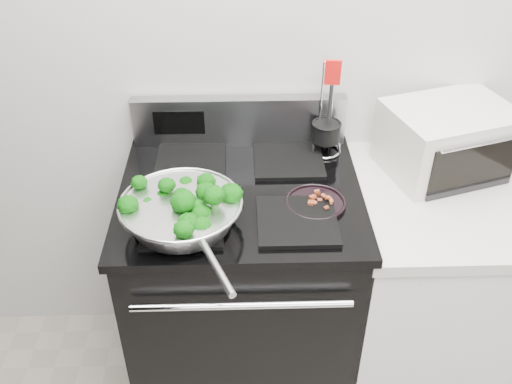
{
  "coord_description": "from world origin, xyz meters",
  "views": [
    {
      "loc": [
        -0.29,
        -0.09,
        2.04
      ],
      "look_at": [
        -0.25,
        1.36,
        0.98
      ],
      "focal_mm": 40.0,
      "sensor_mm": 36.0,
      "label": 1
    }
  ],
  "objects_px": {
    "gas_range": "(242,290)",
    "toaster_oven": "(447,140)",
    "utensil_holder": "(326,136)",
    "bacon_plate": "(316,200)",
    "skillet": "(182,211)"
  },
  "relations": [
    {
      "from": "gas_range",
      "to": "toaster_oven",
      "type": "bearing_deg",
      "value": 12.19
    },
    {
      "from": "gas_range",
      "to": "utensil_holder",
      "type": "height_order",
      "value": "utensil_holder"
    },
    {
      "from": "bacon_plate",
      "to": "utensil_holder",
      "type": "bearing_deg",
      "value": 77.61
    },
    {
      "from": "skillet",
      "to": "utensil_holder",
      "type": "bearing_deg",
      "value": 17.74
    },
    {
      "from": "bacon_plate",
      "to": "toaster_oven",
      "type": "height_order",
      "value": "toaster_oven"
    },
    {
      "from": "utensil_holder",
      "to": "toaster_oven",
      "type": "height_order",
      "value": "utensil_holder"
    },
    {
      "from": "gas_range",
      "to": "utensil_holder",
      "type": "xyz_separation_m",
      "value": [
        0.3,
        0.23,
        0.53
      ]
    },
    {
      "from": "skillet",
      "to": "bacon_plate",
      "type": "bearing_deg",
      "value": -9.45
    },
    {
      "from": "skillet",
      "to": "utensil_holder",
      "type": "height_order",
      "value": "utensil_holder"
    },
    {
      "from": "toaster_oven",
      "to": "utensil_holder",
      "type": "bearing_deg",
      "value": 152.6
    },
    {
      "from": "skillet",
      "to": "gas_range",
      "type": "bearing_deg",
      "value": 23.54
    },
    {
      "from": "skillet",
      "to": "bacon_plate",
      "type": "height_order",
      "value": "skillet"
    },
    {
      "from": "bacon_plate",
      "to": "utensil_holder",
      "type": "relative_size",
      "value": 0.53
    },
    {
      "from": "gas_range",
      "to": "bacon_plate",
      "type": "height_order",
      "value": "gas_range"
    },
    {
      "from": "gas_range",
      "to": "toaster_oven",
      "type": "relative_size",
      "value": 2.37
    }
  ]
}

